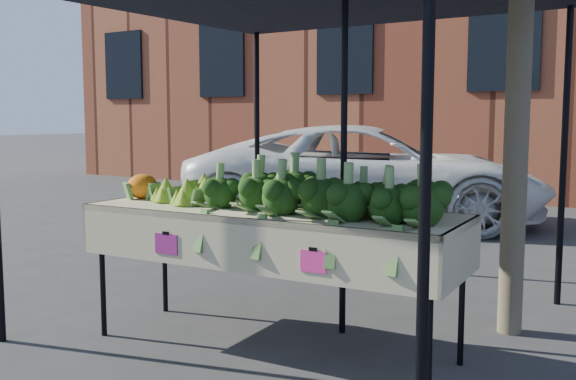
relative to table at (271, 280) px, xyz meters
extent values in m
plane|color=#2F2F32|center=(-0.25, 0.03, -0.45)|extent=(90.00, 90.00, 0.00)
cube|color=#C2B68E|center=(0.00, 0.00, 0.00)|extent=(2.45, 0.95, 0.90)
cube|color=#F22D8C|center=(-0.50, -0.40, 0.25)|extent=(0.17, 0.01, 0.12)
cube|color=#E82B89|center=(0.50, -0.40, 0.25)|extent=(0.17, 0.01, 0.12)
ellipsoid|color=#17330F|center=(0.36, 0.03, 0.60)|extent=(1.57, 0.60, 0.29)
ellipsoid|color=#A3BE25|center=(-0.67, 0.04, 0.56)|extent=(0.46, 0.60, 0.23)
ellipsoid|color=orange|center=(-1.05, -0.05, 0.55)|extent=(0.23, 0.23, 0.20)
imported|color=white|center=(-1.71, 4.86, 1.99)|extent=(2.15, 2.61, 4.88)
camera|label=1|loc=(2.29, -3.34, 1.02)|focal=41.08mm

